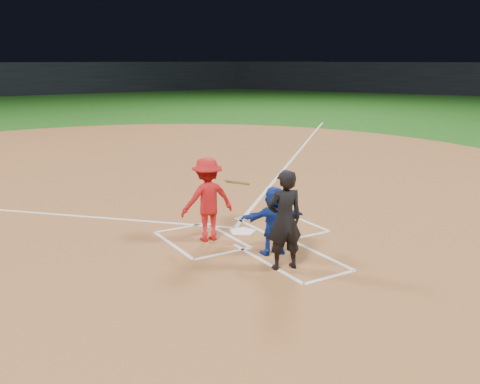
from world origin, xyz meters
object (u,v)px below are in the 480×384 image
home_plate (242,232)px  umpire (284,220)px  catcher (274,220)px  batter_at_plate (208,199)px

home_plate → umpire: 2.29m
catcher → umpire: 0.76m
catcher → batter_at_plate: (-0.68, 1.33, 0.19)m
home_plate → umpire: bearing=78.3°
batter_at_plate → catcher: bearing=-63.0°
umpire → batter_at_plate: bearing=-65.5°
home_plate → batter_at_plate: batter_at_plate is taller
catcher → batter_at_plate: 1.50m
home_plate → catcher: catcher is taller
batter_at_plate → home_plate: bearing=4.2°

